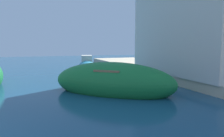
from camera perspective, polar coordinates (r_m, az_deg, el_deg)
moored_boat_2 at (r=9.10m, az=0.12°, el=-3.94°), size 5.76×5.30×1.87m
moored_boat_4 at (r=16.66m, az=-7.29°, el=0.44°), size 2.25×4.79×1.66m
waterfront_building_main at (r=14.23m, az=26.04°, el=16.38°), size 6.58×8.06×8.41m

